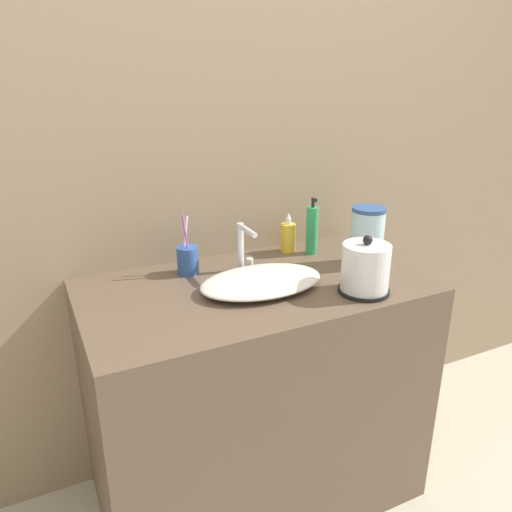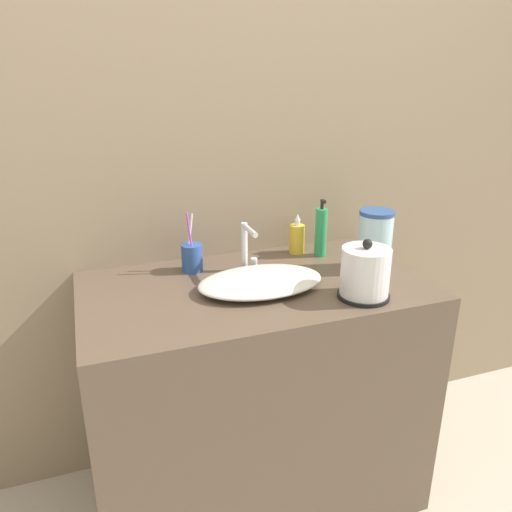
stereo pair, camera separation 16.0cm
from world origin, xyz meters
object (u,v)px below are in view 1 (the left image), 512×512
at_px(faucet, 244,246).
at_px(shampoo_bottle, 288,237).
at_px(toothbrush_cup, 188,260).
at_px(lotion_bottle, 312,230).
at_px(water_pitcher, 367,236).
at_px(electric_kettle, 365,270).

height_order(faucet, shampoo_bottle, faucet).
height_order(toothbrush_cup, lotion_bottle, lotion_bottle).
bearing_deg(water_pitcher, faucet, 164.24).
relative_size(faucet, shampoo_bottle, 1.12).
distance_m(electric_kettle, shampoo_bottle, 0.44).
distance_m(electric_kettle, toothbrush_cup, 0.60).
bearing_deg(water_pitcher, lotion_bottle, 123.02).
height_order(faucet, lotion_bottle, lotion_bottle).
bearing_deg(faucet, electric_kettle, -49.67).
distance_m(faucet, water_pitcher, 0.44).
relative_size(electric_kettle, shampoo_bottle, 1.23).
bearing_deg(lotion_bottle, water_pitcher, -56.98).
bearing_deg(faucet, toothbrush_cup, 158.12).
distance_m(shampoo_bottle, water_pitcher, 0.31).
xyz_separation_m(lotion_bottle, water_pitcher, (0.12, -0.18, 0.01)).
distance_m(electric_kettle, water_pitcher, 0.25).
bearing_deg(electric_kettle, faucet, 130.33).
bearing_deg(toothbrush_cup, faucet, -21.88).
height_order(faucet, toothbrush_cup, toothbrush_cup).
relative_size(toothbrush_cup, shampoo_bottle, 1.39).
height_order(faucet, water_pitcher, water_pitcher).
relative_size(electric_kettle, water_pitcher, 0.90).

